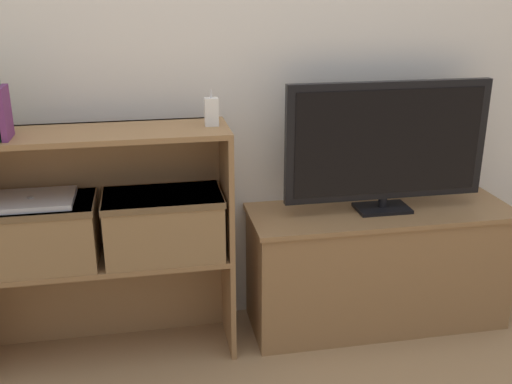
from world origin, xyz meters
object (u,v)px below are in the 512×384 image
Objects in this scene: tv_stand at (378,266)px; storage_basket_left at (35,231)px; laptop at (31,200)px; tv at (387,144)px; baby_monitor at (211,112)px; storage_basket_right at (164,222)px; book_plum at (5,113)px.

storage_basket_left is at bearing -178.11° from tv_stand.
laptop is (-1.37, -0.05, 0.42)m from tv_stand.
tv_stand is at bearing 1.89° from storage_basket_left.
tv is 1.87× the size of storage_basket_left.
laptop is (-0.67, -0.01, -0.29)m from baby_monitor.
tv is 0.73m from baby_monitor.
storage_basket_left reaches higher than tv_stand.
baby_monitor is (-0.71, -0.03, 0.16)m from tv.
tv is at bearing 1.82° from storage_basket_left.
storage_basket_left is at bearing 180.00° from storage_basket_right.
baby_monitor is (0.70, 0.05, -0.04)m from book_plum.
book_plum is 0.39× the size of storage_basket_left.
book_plum reaches higher than baby_monitor.
tv_stand is 1.44m from laptop.
tv is 1.43m from book_plum.
book_plum reaches higher than storage_basket_right.
laptop reaches higher than storage_basket_left.
laptop reaches higher than tv_stand.
tv is at bearing -90.00° from tv_stand.
storage_basket_left is (-1.37, -0.04, -0.25)m from tv.
baby_monitor is 0.79m from storage_basket_left.
book_plum is 0.58× the size of laptop.
storage_basket_left is (0.04, 0.04, -0.45)m from book_plum.
book_plum is 0.68m from storage_basket_right.
tv_stand is at bearing 2.45° from baby_monitor.
storage_basket_right is at bearing -177.13° from tv_stand.
laptop reaches higher than storage_basket_right.
laptop is at bearing -178.11° from tv_stand.
book_plum is at bearing -175.55° from baby_monitor.
baby_monitor is at bearing -177.68° from tv.
tv_stand is 1.33× the size of tv.
storage_basket_right is (0.47, 0.00, 0.00)m from storage_basket_left.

